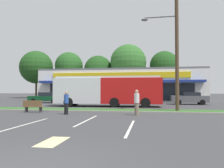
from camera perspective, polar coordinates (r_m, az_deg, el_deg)
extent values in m
plane|color=#38383A|center=(5.83, -20.42, -19.00)|extent=(240.00, 240.00, 0.00)
cube|color=#2D5B23|center=(19.11, 0.98, -6.70)|extent=(56.00, 2.20, 0.12)
cube|color=gray|center=(17.91, 0.42, -7.04)|extent=(56.00, 0.24, 0.12)
cube|color=silver|center=(12.52, -21.00, -9.54)|extent=(0.12, 4.80, 0.01)
cube|color=silver|center=(13.29, -6.38, -9.17)|extent=(0.12, 4.80, 0.01)
cube|color=silver|center=(10.77, 4.69, -10.96)|extent=(0.12, 4.80, 0.01)
cube|color=beige|center=(8.15, -14.82, -13.96)|extent=(0.70, 1.60, 0.01)
cube|color=silver|center=(40.78, 2.75, -0.55)|extent=(27.22, 11.15, 5.03)
cube|color=black|center=(35.21, 1.72, -2.02)|extent=(22.87, 0.08, 2.61)
cube|color=navy|center=(34.58, 1.57, 0.64)|extent=(25.59, 1.40, 0.35)
cube|color=gold|center=(35.25, 1.70, 2.23)|extent=(21.78, 0.16, 0.90)
cube|color=slate|center=(40.92, 2.74, 3.18)|extent=(27.22, 11.15, 0.30)
cylinder|color=#473323|center=(54.24, -18.72, -1.15)|extent=(0.44, 0.44, 4.25)
sphere|color=#1E4719|center=(54.50, -18.67, 4.06)|extent=(7.52, 7.52, 7.52)
cylinder|color=#473323|center=(51.54, -10.93, -0.83)|extent=(0.44, 0.44, 4.88)
sphere|color=#23511E|center=(51.83, -10.90, 4.49)|extent=(6.30, 6.30, 6.30)
cylinder|color=#473323|center=(49.45, -3.55, -1.34)|extent=(0.44, 0.44, 3.99)
sphere|color=#1E4719|center=(49.66, -3.54, 3.65)|extent=(6.22, 6.22, 6.22)
cylinder|color=#473323|center=(47.60, 4.15, -0.82)|extent=(0.44, 0.44, 4.83)
sphere|color=#2D6026|center=(47.97, 4.14, 5.50)|extent=(7.65, 7.65, 7.65)
cylinder|color=#473323|center=(49.06, 13.17, -0.83)|extent=(0.44, 0.44, 4.79)
sphere|color=#1E4719|center=(49.34, 13.14, 4.63)|extent=(6.14, 6.14, 6.14)
cylinder|color=#4C3826|center=(19.27, 16.17, 9.47)|extent=(0.30, 0.30, 10.88)
cylinder|color=#59595B|center=(19.79, 12.21, 16.31)|extent=(2.60, 0.17, 0.10)
ellipsoid|color=#59595B|center=(19.75, 8.29, 15.86)|extent=(0.56, 0.32, 0.24)
cube|color=#B71414|center=(24.08, 5.02, -1.74)|extent=(6.39, 2.72, 2.70)
cube|color=silver|center=(25.01, -8.25, -1.73)|extent=(5.24, 2.69, 2.70)
cube|color=silver|center=(24.38, -1.07, 1.66)|extent=(11.09, 2.60, 0.20)
cube|color=black|center=(25.63, -0.63, -0.65)|extent=(10.57, 0.35, 1.19)
cube|color=black|center=(25.85, -13.83, -0.97)|extent=(0.12, 2.17, 1.51)
cylinder|color=black|center=(24.18, -10.99, -4.56)|extent=(1.01, 0.33, 1.00)
cylinder|color=black|center=(26.41, -9.36, -4.32)|extent=(1.01, 0.33, 1.00)
cylinder|color=black|center=(23.09, 0.60, -4.73)|extent=(1.01, 0.33, 1.00)
cylinder|color=black|center=(25.42, 1.26, -4.45)|extent=(1.01, 0.33, 1.00)
cylinder|color=black|center=(22.92, 8.50, -4.74)|extent=(1.01, 0.33, 1.00)
cylinder|color=black|center=(25.26, 8.42, -4.45)|extent=(1.01, 0.33, 1.00)
cube|color=brown|center=(19.10, -19.33, -5.44)|extent=(1.60, 0.45, 0.06)
cube|color=brown|center=(18.92, -19.60, -4.63)|extent=(1.60, 0.06, 0.44)
cube|color=#333338|center=(18.84, -17.70, -6.20)|extent=(0.08, 0.36, 0.45)
cube|color=#333338|center=(19.42, -20.92, -6.03)|extent=(0.08, 0.36, 0.45)
cube|color=#515459|center=(29.57, 19.04, -3.57)|extent=(4.45, 1.79, 0.76)
cube|color=black|center=(29.59, 19.46, -2.40)|extent=(2.00, 1.57, 0.44)
cylinder|color=black|center=(28.54, 16.60, -4.43)|extent=(0.64, 0.22, 0.64)
cylinder|color=black|center=(30.23, 16.19, -4.28)|extent=(0.64, 0.22, 0.64)
cylinder|color=black|center=(29.02, 22.03, -4.33)|extent=(0.64, 0.22, 0.64)
cylinder|color=black|center=(30.68, 21.32, -4.19)|extent=(0.64, 0.22, 0.64)
cube|color=#0C3F1E|center=(33.00, -16.41, -3.49)|extent=(4.73, 1.78, 0.64)
cube|color=black|center=(32.88, -16.03, -2.49)|extent=(2.13, 1.56, 0.53)
cylinder|color=black|center=(32.93, -19.36, -4.03)|extent=(0.64, 0.22, 0.64)
cylinder|color=black|center=(34.42, -18.01, -3.93)|extent=(0.64, 0.22, 0.64)
cylinder|color=black|center=(31.63, -14.67, -4.17)|extent=(0.64, 0.22, 0.64)
cylinder|color=black|center=(33.18, -13.49, -4.05)|extent=(0.64, 0.22, 0.64)
cylinder|color=#726651|center=(15.88, 6.31, -6.37)|extent=(0.31, 0.31, 0.87)
cylinder|color=silver|center=(15.83, 6.30, -3.57)|extent=(0.36, 0.36, 0.69)
sphere|color=tan|center=(15.83, 6.29, -1.89)|extent=(0.24, 0.24, 0.24)
cylinder|color=black|center=(16.73, -11.56, -6.21)|extent=(0.29, 0.29, 0.81)
cylinder|color=#264C99|center=(16.69, -11.54, -3.72)|extent=(0.34, 0.34, 0.64)
sphere|color=tan|center=(16.68, -11.53, -2.24)|extent=(0.22, 0.22, 0.22)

